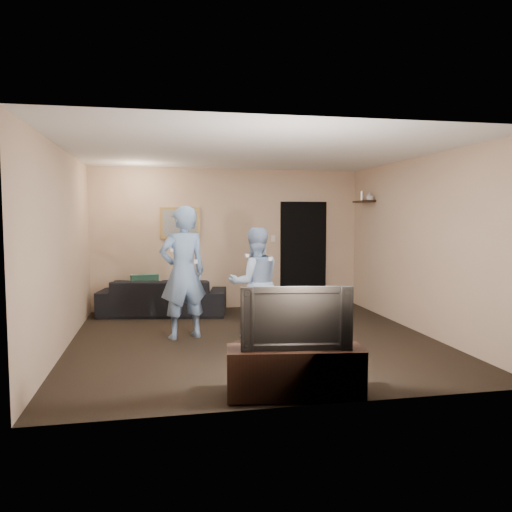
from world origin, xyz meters
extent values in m
plane|color=black|center=(0.00, 0.00, 0.00)|extent=(5.00, 5.00, 0.00)
cube|color=silver|center=(0.00, 0.00, 2.60)|extent=(5.00, 5.00, 0.04)
cube|color=tan|center=(0.00, 2.50, 1.30)|extent=(5.00, 0.04, 2.60)
cube|color=tan|center=(0.00, -2.50, 1.30)|extent=(5.00, 0.04, 2.60)
cube|color=tan|center=(-2.50, 0.00, 1.30)|extent=(0.04, 5.00, 2.60)
cube|color=tan|center=(2.50, 0.00, 1.30)|extent=(0.04, 5.00, 2.60)
imported|color=black|center=(-1.22, 2.05, 0.32)|extent=(2.29, 1.22, 0.63)
cube|color=#174739|center=(-1.54, 2.05, 0.48)|extent=(0.49, 0.24, 0.47)
cube|color=olive|center=(-0.90, 2.48, 1.60)|extent=(0.72, 0.05, 0.57)
cube|color=slate|center=(-0.90, 2.45, 1.60)|extent=(0.62, 0.01, 0.47)
cube|color=black|center=(1.45, 2.47, 1.00)|extent=(0.90, 0.06, 2.00)
cube|color=silver|center=(0.85, 2.48, 1.30)|extent=(0.08, 0.02, 0.12)
cube|color=black|center=(2.39, 1.80, 1.99)|extent=(0.20, 0.60, 0.03)
imported|color=silver|center=(2.39, 1.55, 2.08)|extent=(0.17, 0.17, 0.14)
cylinder|color=silver|center=(2.39, 1.90, 2.09)|extent=(0.06, 0.06, 0.18)
cube|color=black|center=(-0.04, -2.27, 0.25)|extent=(1.34, 0.59, 0.46)
imported|color=black|center=(-0.04, -2.27, 0.78)|extent=(1.05, 0.28, 0.60)
imported|color=#759BCB|center=(-0.96, 0.28, 0.93)|extent=(0.78, 0.63, 1.87)
cube|color=white|center=(-1.12, 0.06, 1.27)|extent=(0.04, 0.14, 0.04)
cube|color=white|center=(-0.80, 0.06, 1.11)|extent=(0.05, 0.09, 0.05)
imported|color=#97B5DC|center=(0.04, 0.09, 0.78)|extent=(0.79, 0.63, 1.56)
cube|color=white|center=(-0.12, -0.13, 1.19)|extent=(0.04, 0.14, 0.04)
cube|color=white|center=(0.20, -0.13, 1.15)|extent=(0.05, 0.09, 0.05)
camera|label=1|loc=(-1.30, -6.76, 1.73)|focal=35.00mm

